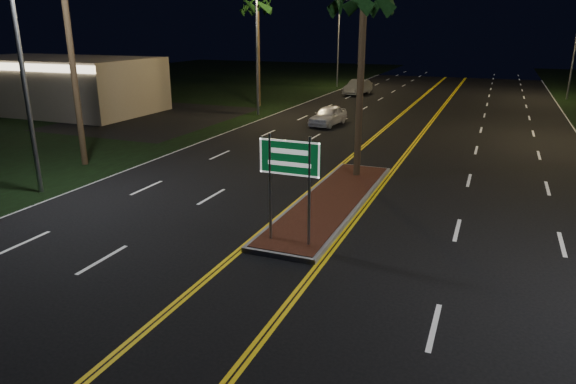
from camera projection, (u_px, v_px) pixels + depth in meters
The scene contains 12 objects.
ground at pixel (247, 289), 12.70m from camera, with size 120.00×120.00×0.00m, color black.
grass_left at pixel (69, 100), 45.46m from camera, with size 40.00×110.00×0.01m, color black.
median_island at pixel (332, 201), 18.85m from camera, with size 2.25×10.25×0.17m.
highway_sign at pixel (289, 168), 14.43m from camera, with size 1.80×0.08×3.20m.
commercial_building at pixel (57, 84), 39.00m from camera, with size 15.00×8.12×4.00m.
streetlight_left_near at pixel (26, 42), 18.28m from camera, with size 1.91×0.44×9.00m.
streetlight_left_mid at pixel (262, 35), 35.92m from camera, with size 1.91×0.44×9.00m.
streetlight_left_far at pixel (342, 32), 53.57m from camera, with size 1.91×0.44×9.00m.
streetlight_right_far at pixel (573, 33), 44.23m from camera, with size 1.91×0.44×9.00m.
palm_left_far at pixel (257, 6), 39.59m from camera, with size 2.40×2.40×8.80m.
car_near at pixel (328, 114), 33.65m from camera, with size 1.88×4.39×1.46m, color white.
car_far at pixel (358, 86), 48.84m from camera, with size 2.08×4.85×1.62m, color #B4B7BE.
Camera 1 is at (5.19, -10.14, 6.19)m, focal length 32.00 mm.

